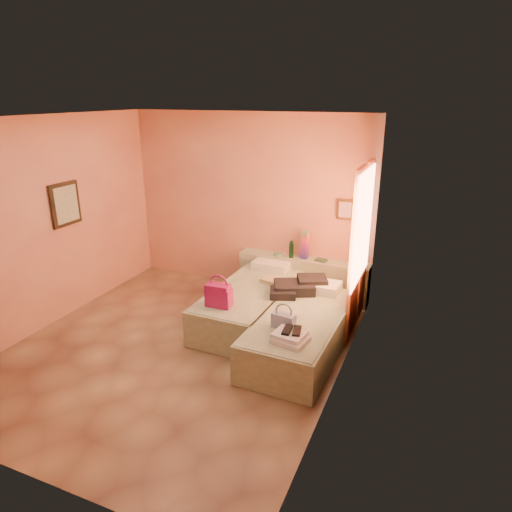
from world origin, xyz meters
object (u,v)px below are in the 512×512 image
at_px(bed_right, 301,333).
at_px(green_book, 321,260).
at_px(magenta_handbag, 219,295).
at_px(towel_stack, 291,338).
at_px(bed_left, 251,304).
at_px(flower_vase, 357,258).
at_px(water_bottle, 291,250).
at_px(headboard_ledge, 303,278).
at_px(blue_handbag, 283,321).

relative_size(bed_right, green_book, 12.08).
height_order(magenta_handbag, towel_stack, magenta_handbag).
distance_m(bed_left, towel_stack, 1.55).
height_order(bed_right, magenta_handbag, magenta_handbag).
relative_size(bed_left, flower_vase, 7.68).
relative_size(water_bottle, flower_vase, 0.99).
bearing_deg(green_book, bed_right, -70.95).
relative_size(headboard_ledge, flower_vase, 7.88).
distance_m(headboard_ledge, bed_left, 1.14).
bearing_deg(bed_right, blue_handbag, -102.86).
xyz_separation_m(water_bottle, magenta_handbag, (-0.39, -1.67, -0.13)).
height_order(green_book, blue_handbag, green_book).
distance_m(bed_right, blue_handbag, 0.53).
height_order(bed_left, green_book, green_book).
relative_size(bed_left, blue_handbag, 7.36).
height_order(bed_right, green_book, green_book).
height_order(magenta_handbag, blue_handbag, magenta_handbag).
bearing_deg(bed_left, water_bottle, 77.55).
bearing_deg(water_bottle, flower_vase, 0.25).
height_order(bed_left, blue_handbag, blue_handbag).
xyz_separation_m(headboard_ledge, bed_left, (-0.43, -1.05, -0.08)).
distance_m(bed_right, towel_stack, 0.73).
bearing_deg(blue_handbag, green_book, 100.64).
bearing_deg(bed_left, headboard_ledge, 69.12).
relative_size(bed_left, green_book, 12.08).
bearing_deg(magenta_handbag, blue_handbag, -16.05).
xyz_separation_m(bed_right, flower_vase, (0.36, 1.51, 0.53)).
bearing_deg(headboard_ledge, towel_stack, -76.09).
xyz_separation_m(headboard_ledge, green_book, (0.29, -0.02, 0.34)).
relative_size(headboard_ledge, bed_left, 1.02).
relative_size(green_book, blue_handbag, 0.61).
bearing_deg(water_bottle, towel_stack, -71.40).
height_order(bed_left, towel_stack, towel_stack).
distance_m(green_book, magenta_handbag, 1.91).
xyz_separation_m(blue_handbag, towel_stack, (0.18, -0.27, -0.04)).
bearing_deg(green_book, water_bottle, -164.78).
height_order(water_bottle, green_book, water_bottle).
bearing_deg(magenta_handbag, water_bottle, 74.42).
xyz_separation_m(bed_left, towel_stack, (0.98, -1.17, 0.30)).
relative_size(headboard_ledge, magenta_handbag, 6.37).
distance_m(bed_right, magenta_handbag, 1.13).
xyz_separation_m(bed_right, magenta_handbag, (-1.05, -0.17, 0.40)).
relative_size(bed_right, water_bottle, 7.78).
height_order(headboard_ledge, blue_handbag, blue_handbag).
bearing_deg(water_bottle, green_book, 3.08).
relative_size(magenta_handbag, towel_stack, 0.92).
height_order(bed_right, blue_handbag, blue_handbag).
xyz_separation_m(water_bottle, blue_handbag, (0.55, -1.90, -0.19)).
distance_m(water_bottle, flower_vase, 1.01).
xyz_separation_m(bed_left, green_book, (0.71, 1.03, 0.41)).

